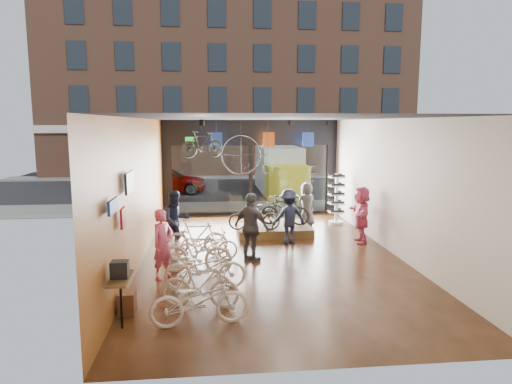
{
  "coord_description": "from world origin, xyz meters",
  "views": [
    {
      "loc": [
        -1.67,
        -12.23,
        3.66
      ],
      "look_at": [
        -0.26,
        1.4,
        1.6
      ],
      "focal_mm": 32.0,
      "sensor_mm": 36.0,
      "label": 1
    }
  ],
  "objects": [
    {
      "name": "storefront",
      "position": [
        0.0,
        6.0,
        1.9
      ],
      "size": [
        7.0,
        0.26,
        3.8
      ],
      "primitive_type": null,
      "color": "black",
      "rests_on": "ground"
    },
    {
      "name": "floor_bike_5",
      "position": [
        -2.05,
        0.19,
        0.53
      ],
      "size": [
        1.78,
        0.6,
        1.05
      ],
      "primitive_type": "imported",
      "rotation": [
        0.0,
        0.0,
        1.51
      ],
      "color": "beige",
      "rests_on": "ground_plane"
    },
    {
      "name": "display_platform",
      "position": [
        0.44,
        2.52,
        0.15
      ],
      "size": [
        2.4,
        1.8,
        0.3
      ],
      "primitive_type": "cube",
      "color": "#4A331A",
      "rests_on": "ground_plane"
    },
    {
      "name": "jersey_mid",
      "position": [
        0.63,
        5.2,
        3.05
      ],
      "size": [
        0.45,
        0.03,
        0.55
      ],
      "primitive_type": "cube",
      "color": "#CC5919",
      "rests_on": "ceiling"
    },
    {
      "name": "jersey_left",
      "position": [
        -1.38,
        5.2,
        3.05
      ],
      "size": [
        0.45,
        0.03,
        0.55
      ],
      "primitive_type": "cube",
      "color": "#1E3F99",
      "rests_on": "ceiling"
    },
    {
      "name": "ceiling",
      "position": [
        0.0,
        0.0,
        3.82
      ],
      "size": [
        7.0,
        12.0,
        0.04
      ],
      "primitive_type": "cube",
      "color": "black",
      "rests_on": "ground"
    },
    {
      "name": "wall_back",
      "position": [
        0.0,
        -6.02,
        1.9
      ],
      "size": [
        7.0,
        0.04,
        3.8
      ],
      "primitive_type": "cube",
      "color": "beige",
      "rests_on": "ground"
    },
    {
      "name": "wall_merch",
      "position": [
        -3.38,
        -3.5,
        1.3
      ],
      "size": [
        0.4,
        2.4,
        2.6
      ],
      "primitive_type": null,
      "color": "navy",
      "rests_on": "wall_left"
    },
    {
      "name": "hung_bike",
      "position": [
        -1.91,
        4.2,
        2.93
      ],
      "size": [
        1.64,
        0.96,
        0.95
      ],
      "primitive_type": "imported",
      "rotation": [
        0.0,
        0.0,
        1.92
      ],
      "color": "black",
      "rests_on": "ceiling"
    },
    {
      "name": "wall_left",
      "position": [
        -3.52,
        0.0,
        1.9
      ],
      "size": [
        0.04,
        12.0,
        3.8
      ],
      "primitive_type": "cube",
      "color": "#B26A26",
      "rests_on": "ground"
    },
    {
      "name": "sidewalk_near",
      "position": [
        0.0,
        7.2,
        0.06
      ],
      "size": [
        30.0,
        2.4,
        0.12
      ],
      "primitive_type": "cube",
      "color": "slate",
      "rests_on": "ground"
    },
    {
      "name": "street_car",
      "position": [
        -4.02,
        12.0,
        0.74
      ],
      "size": [
        4.32,
        1.74,
        1.47
      ],
      "primitive_type": "imported",
      "rotation": [
        0.0,
        0.0,
        1.57
      ],
      "color": "gray",
      "rests_on": "street_road"
    },
    {
      "name": "customer_2",
      "position": [
        -0.57,
        -0.5,
        0.93
      ],
      "size": [
        1.12,
        1.07,
        1.87
      ],
      "primitive_type": "imported",
      "rotation": [
        0.0,
        0.0,
        2.4
      ],
      "color": "#3F3F44",
      "rests_on": "ground_plane"
    },
    {
      "name": "floor_bike_0",
      "position": [
        -1.87,
        -4.26,
        0.47
      ],
      "size": [
        1.87,
        0.83,
        0.95
      ],
      "primitive_type": "imported",
      "rotation": [
        0.0,
        0.0,
        1.69
      ],
      "color": "beige",
      "rests_on": "ground_plane"
    },
    {
      "name": "floor_bike_4",
      "position": [
        -1.74,
        -0.36,
        0.43
      ],
      "size": [
        1.7,
        0.82,
        0.85
      ],
      "primitive_type": "imported",
      "rotation": [
        0.0,
        0.0,
        1.73
      ],
      "color": "beige",
      "rests_on": "ground_plane"
    },
    {
      "name": "floor_bike_2",
      "position": [
        -1.79,
        -2.39,
        0.47
      ],
      "size": [
        1.81,
        0.64,
        0.95
      ],
      "primitive_type": "imported",
      "rotation": [
        0.0,
        0.0,
        1.57
      ],
      "color": "beige",
      "rests_on": "ground_plane"
    },
    {
      "name": "floor_bike_1",
      "position": [
        -1.88,
        -3.46,
        0.48
      ],
      "size": [
        1.64,
        0.75,
        0.95
      ],
      "primitive_type": "imported",
      "rotation": [
        0.0,
        0.0,
        1.37
      ],
      "color": "beige",
      "rests_on": "ground_plane"
    },
    {
      "name": "jersey_right",
      "position": [
        2.17,
        5.2,
        3.05
      ],
      "size": [
        0.45,
        0.03,
        0.55
      ],
      "primitive_type": "cube",
      "color": "#1E3F99",
      "rests_on": "ceiling"
    },
    {
      "name": "penny_farthing",
      "position": [
        -0.21,
        4.25,
        2.5
      ],
      "size": [
        1.81,
        0.06,
        1.45
      ],
      "primitive_type": null,
      "color": "black",
      "rests_on": "ceiling"
    },
    {
      "name": "ground_plane",
      "position": [
        0.0,
        0.0,
        -0.02
      ],
      "size": [
        7.0,
        12.0,
        0.04
      ],
      "primitive_type": "cube",
      "color": "black",
      "rests_on": "ground"
    },
    {
      "name": "display_bike_left",
      "position": [
        -0.26,
        1.89,
        0.73
      ],
      "size": [
        1.68,
        0.71,
        0.86
      ],
      "primitive_type": "imported",
      "rotation": [
        0.0,
        0.0,
        1.48
      ],
      "color": "black",
      "rests_on": "display_platform"
    },
    {
      "name": "display_bike_right",
      "position": [
        0.23,
        3.26,
        0.71
      ],
      "size": [
        1.62,
        1.17,
        0.81
      ],
      "primitive_type": "imported",
      "rotation": [
        0.0,
        0.0,
        2.04
      ],
      "color": "black",
      "rests_on": "display_platform"
    },
    {
      "name": "street_road",
      "position": [
        0.0,
        15.0,
        -0.01
      ],
      "size": [
        30.0,
        18.0,
        0.02
      ],
      "primitive_type": "cube",
      "color": "black",
      "rests_on": "ground"
    },
    {
      "name": "floor_bike_3",
      "position": [
        -2.01,
        -1.32,
        0.54
      ],
      "size": [
        1.86,
        0.84,
        1.08
      ],
      "primitive_type": "imported",
      "rotation": [
        0.0,
        0.0,
        1.38
      ],
      "color": "beige",
      "rests_on": "ground_plane"
    },
    {
      "name": "sunglasses_rack",
      "position": [
        2.95,
        3.82,
        0.93
      ],
      "size": [
        0.56,
        0.46,
        1.86
      ],
      "primitive_type": null,
      "rotation": [
        0.0,
        0.0,
        -0.03
      ],
      "color": "white",
      "rests_on": "ground_plane"
    },
    {
      "name": "opposite_building",
      "position": [
        0.0,
        21.5,
        7.0
      ],
      "size": [
        26.0,
        5.0,
        14.0
      ],
      "primitive_type": "cube",
      "color": "brown",
      "rests_on": "ground"
    },
    {
      "name": "sidewalk_far",
      "position": [
        0.0,
        19.0,
        0.06
      ],
      "size": [
        30.0,
        2.0,
        0.12
      ],
      "primitive_type": "cube",
      "color": "slate",
      "rests_on": "ground"
    },
    {
      "name": "customer_5",
      "position": [
        3.0,
        1.19,
        0.88
      ],
      "size": [
        0.73,
        1.68,
        1.75
      ],
      "primitive_type": "imported",
      "rotation": [
        0.0,
        0.0,
        4.58
      ],
      "color": "#CC4C72",
      "rests_on": "ground_plane"
    },
    {
      "name": "display_bike_mid",
      "position": [
        0.81,
        2.49,
        0.8
      ],
      "size": [
        1.72,
        0.88,
        1.0
      ],
      "primitive_type": "imported",
      "rotation": [
        0.0,
        0.0,
        1.31
      ],
      "color": "black",
      "rests_on": "display_platform"
    },
    {
      "name": "wall_right",
      "position": [
        3.52,
        0.0,
        1.9
      ],
      "size": [
        0.04,
        12.0,
        3.8
      ],
      "primitive_type": "cube",
      "color": "beige",
      "rests_on": "ground"
    },
    {
      "name": "customer_4",
      "position": [
        1.79,
        3.56,
        0.79
      ],
      "size": [
        0.91,
        0.76,
        1.58
      ],
      "primitive_type": "imported",
      "rotation": [
        0.0,
        0.0,
        3.54
      ],
      "color": "#3F3F44",
      "rests_on": "ground_plane"
    },
    {
      "name": "exit_sign",
      "position": [
        -2.4,
        5.88,
        3.05
      ],
      "size": [
        0.35,
        0.06,
        0.18
      ],
      "primitive_type": "cube",
      "color": "#198C26",
      "rests_on": "storefront"
    },
    {
      "name": "customer_3",
      "position": [
        0.72,
        1.19,
        0.85
      ],
      "size": [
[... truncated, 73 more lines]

